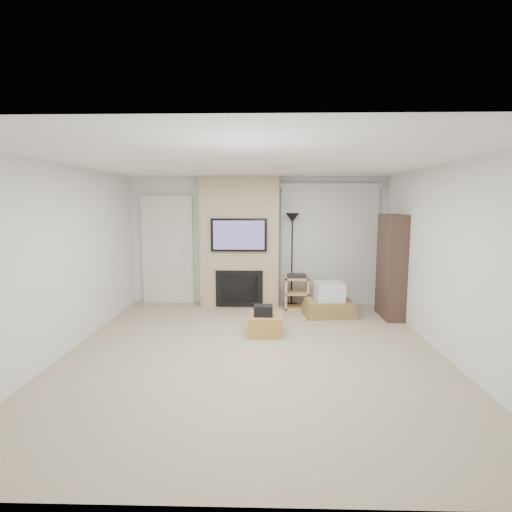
{
  "coord_description": "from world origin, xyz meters",
  "views": [
    {
      "loc": [
        0.16,
        -5.13,
        1.98
      ],
      "look_at": [
        0.0,
        1.2,
        1.15
      ],
      "focal_mm": 28.0,
      "sensor_mm": 36.0,
      "label": 1
    }
  ],
  "objects_px": {
    "box_stack": "(329,303)",
    "ottoman": "(265,325)",
    "bookshelf": "(391,266)",
    "av_stand": "(296,290)",
    "floor_lamp": "(292,233)"
  },
  "relations": [
    {
      "from": "floor_lamp",
      "to": "ottoman",
      "type": "bearing_deg",
      "value": -106.3
    },
    {
      "from": "box_stack",
      "to": "ottoman",
      "type": "bearing_deg",
      "value": -136.38
    },
    {
      "from": "floor_lamp",
      "to": "box_stack",
      "type": "bearing_deg",
      "value": -45.89
    },
    {
      "from": "bookshelf",
      "to": "ottoman",
      "type": "bearing_deg",
      "value": -155.22
    },
    {
      "from": "ottoman",
      "to": "bookshelf",
      "type": "bearing_deg",
      "value": 24.78
    },
    {
      "from": "floor_lamp",
      "to": "av_stand",
      "type": "bearing_deg",
      "value": -67.72
    },
    {
      "from": "ottoman",
      "to": "av_stand",
      "type": "distance_m",
      "value": 1.65
    },
    {
      "from": "bookshelf",
      "to": "av_stand",
      "type": "bearing_deg",
      "value": 161.82
    },
    {
      "from": "bookshelf",
      "to": "box_stack",
      "type": "bearing_deg",
      "value": 176.11
    },
    {
      "from": "ottoman",
      "to": "box_stack",
      "type": "bearing_deg",
      "value": 43.62
    },
    {
      "from": "floor_lamp",
      "to": "bookshelf",
      "type": "bearing_deg",
      "value": -23.19
    },
    {
      "from": "ottoman",
      "to": "av_stand",
      "type": "relative_size",
      "value": 0.76
    },
    {
      "from": "av_stand",
      "to": "box_stack",
      "type": "xyz_separation_m",
      "value": [
        0.55,
        -0.45,
        -0.12
      ]
    },
    {
      "from": "box_stack",
      "to": "bookshelf",
      "type": "xyz_separation_m",
      "value": [
        1.05,
        -0.07,
        0.67
      ]
    },
    {
      "from": "ottoman",
      "to": "floor_lamp",
      "type": "relative_size",
      "value": 0.28
    }
  ]
}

